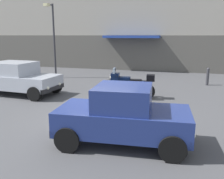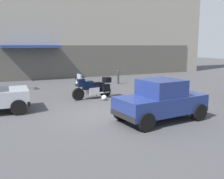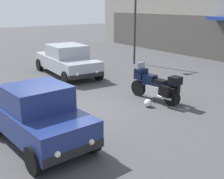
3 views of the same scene
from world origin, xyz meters
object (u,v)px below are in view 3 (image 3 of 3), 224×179
(car_compact_side, at_px, (38,115))
(helmet, at_px, (148,103))
(car_sedan_far, at_px, (67,60))
(motorcycle, at_px, (155,85))
(streetlamp_curbside, at_px, (133,15))

(car_compact_side, bearing_deg, helmet, 91.51)
(helmet, distance_m, car_sedan_far, 6.04)
(car_sedan_far, bearing_deg, helmet, 4.48)
(car_sedan_far, height_order, car_compact_side, same)
(helmet, bearing_deg, car_compact_side, -83.39)
(helmet, relative_size, car_compact_side, 0.08)
(motorcycle, distance_m, streetlamp_curbside, 7.48)
(motorcycle, distance_m, helmet, 0.89)
(streetlamp_curbside, bearing_deg, helmet, -34.74)
(helmet, distance_m, streetlamp_curbside, 8.26)
(motorcycle, distance_m, car_compact_side, 4.93)
(car_sedan_far, height_order, streetlamp_curbside, streetlamp_curbside)
(motorcycle, height_order, helmet, motorcycle)
(motorcycle, distance_m, car_sedan_far, 5.71)
(car_sedan_far, bearing_deg, car_compact_side, -28.93)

